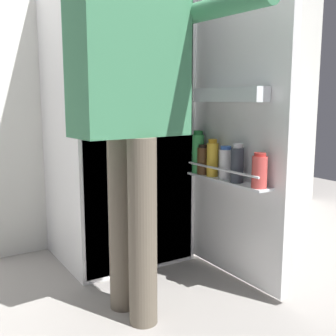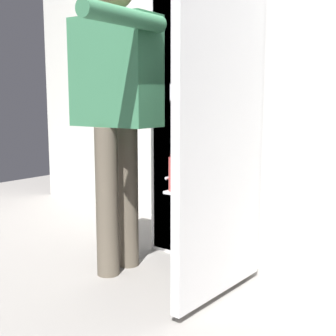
% 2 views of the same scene
% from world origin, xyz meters
% --- Properties ---
extents(ground_plane, '(6.32, 6.32, 0.00)m').
position_xyz_m(ground_plane, '(0.00, 0.00, 0.00)').
color(ground_plane, gray).
extents(kitchen_wall, '(4.40, 0.10, 2.40)m').
position_xyz_m(kitchen_wall, '(0.00, 0.93, 1.20)').
color(kitchen_wall, silver).
rests_on(kitchen_wall, ground_plane).
extents(refrigerator, '(0.74, 1.32, 1.64)m').
position_xyz_m(refrigerator, '(0.03, 0.51, 0.82)').
color(refrigerator, white).
rests_on(refrigerator, ground_plane).
extents(person, '(0.59, 0.76, 1.59)m').
position_xyz_m(person, '(-0.25, -0.14, 0.96)').
color(person, '#665B4C').
rests_on(person, ground_plane).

